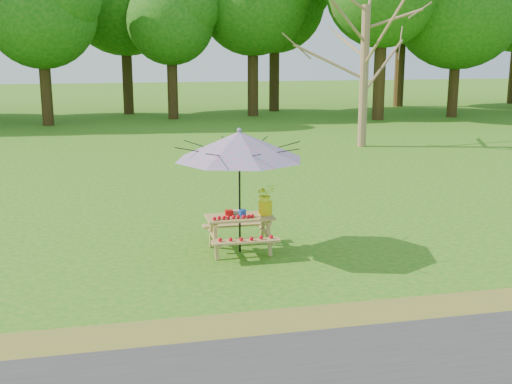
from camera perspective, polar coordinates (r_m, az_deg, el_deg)
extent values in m
plane|color=#256E15|center=(12.19, 12.97, -4.95)|extent=(120.00, 120.00, 0.00)
cube|color=olive|center=(9.90, 20.01, -9.59)|extent=(120.00, 1.20, 0.01)
cylinder|color=#8C694C|center=(24.30, 9.58, 10.04)|extent=(0.41, 0.41, 5.15)
cube|color=#A57F4A|center=(11.54, -1.45, -2.25)|extent=(1.20, 0.62, 0.04)
cube|color=#A57F4A|center=(11.11, -0.89, -4.41)|extent=(1.20, 0.22, 0.04)
cube|color=#A57F4A|center=(12.14, -1.95, -2.92)|extent=(1.20, 0.22, 0.04)
cylinder|color=black|center=(11.43, -1.47, 0.05)|extent=(0.04, 0.04, 2.25)
cone|color=#218CBD|center=(11.28, -1.49, 4.14)|extent=(2.54, 2.54, 0.50)
sphere|color=#218CBD|center=(11.24, -1.50, 5.52)|extent=(0.08, 0.08, 0.08)
cube|color=#B50E0E|center=(11.58, -2.42, -1.86)|extent=(0.14, 0.12, 0.10)
cylinder|color=#1645B6|center=(11.48, -1.21, -1.89)|extent=(0.13, 0.13, 0.13)
cube|color=beige|center=(11.68, -1.80, -1.79)|extent=(0.13, 0.13, 0.07)
cylinder|color=yellow|center=(11.63, 0.84, -1.40)|extent=(0.25, 0.25, 0.25)
imported|color=yellow|center=(11.57, 0.84, -0.20)|extent=(0.40, 0.37, 0.37)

